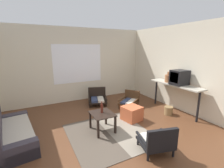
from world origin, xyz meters
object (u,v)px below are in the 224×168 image
armchair_striped_foreground (157,141)px  wicker_basket (168,111)px  glass_bottle (102,108)px  clay_vase (169,78)px  armchair_corner (130,100)px  ottoman_orange (132,113)px  coffee_table (102,117)px  couch (11,133)px  armchair_by_window (97,98)px  crt_television (179,77)px  console_shelf (175,87)px

armchair_striped_foreground → wicker_basket: 2.00m
glass_bottle → wicker_basket: size_ratio=1.10×
clay_vase → glass_bottle: clay_vase is taller
armchair_striped_foreground → glass_bottle: (-0.57, 1.30, 0.31)m
armchair_corner → ottoman_orange: bearing=-120.8°
coffee_table → wicker_basket: bearing=-1.5°
armchair_corner → glass_bottle: 1.80m
couch → armchair_striped_foreground: 3.02m
couch → clay_vase: size_ratio=5.40×
armchair_corner → clay_vase: size_ratio=2.50×
armchair_striped_foreground → armchair_corner: bearing=68.2°
armchair_corner → clay_vase: clay_vase is taller
armchair_by_window → clay_vase: clay_vase is taller
armchair_by_window → clay_vase: bearing=-38.6°
ottoman_orange → clay_vase: bearing=5.9°
armchair_striped_foreground → crt_television: crt_television is taller
armchair_striped_foreground → wicker_basket: (1.60, 1.20, -0.14)m
couch → glass_bottle: couch is taller
armchair_by_window → armchair_corner: armchair_by_window is taller
couch → armchair_striped_foreground: bearing=-34.2°
armchair_by_window → ottoman_orange: armchair_by_window is taller
console_shelf → wicker_basket: size_ratio=6.80×
armchair_corner → wicker_basket: armchair_corner is taller
armchair_striped_foreground → clay_vase: bearing=39.3°
armchair_striped_foreground → ottoman_orange: armchair_striped_foreground is taller
armchair_by_window → couch: bearing=-151.8°
couch → armchair_corner: couch is taller
couch → wicker_basket: couch is taller
ottoman_orange → glass_bottle: size_ratio=1.67×
armchair_striped_foreground → coffee_table: bearing=114.8°
crt_television → couch: bearing=173.1°
couch → armchair_corner: bearing=9.6°
couch → armchair_by_window: 2.88m
armchair_striped_foreground → armchair_corner: size_ratio=0.87×
coffee_table → armchair_corner: size_ratio=0.72×
crt_television → coffee_table: bearing=178.0°
coffee_table → ottoman_orange: 1.00m
armchair_by_window → glass_bottle: 1.89m
armchair_by_window → console_shelf: bearing=-43.4°
ottoman_orange → glass_bottle: glass_bottle is taller
couch → armchair_by_window: couch is taller
ottoman_orange → glass_bottle: 1.04m
couch → armchair_striped_foreground: size_ratio=2.47×
armchair_by_window → clay_vase: (1.87, -1.50, 0.80)m
glass_bottle → wicker_basket: bearing=-2.7°
clay_vase → glass_bottle: 2.53m
armchair_corner → console_shelf: console_shelf is taller
coffee_table → glass_bottle: size_ratio=2.11×
armchair_corner → clay_vase: bearing=-35.6°
console_shelf → glass_bottle: 2.49m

